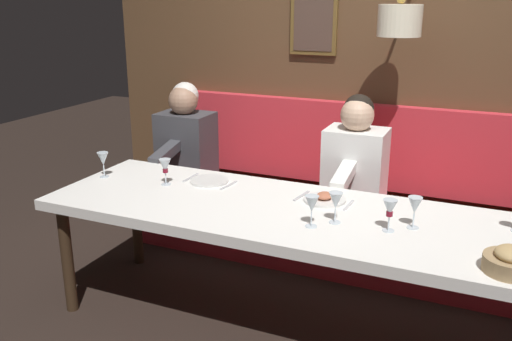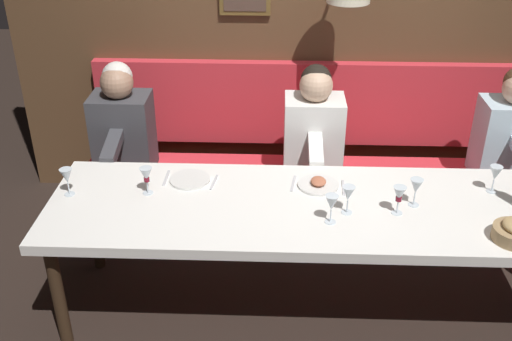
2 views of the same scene
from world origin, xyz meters
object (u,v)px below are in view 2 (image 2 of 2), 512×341
Objects in this scene: wine_glass_5 at (416,187)px; wine_glass_6 at (399,195)px; diner_near at (314,126)px; wine_glass_4 at (348,194)px; wine_glass_1 at (332,203)px; wine_glass_2 at (495,174)px; wine_glass_3 at (146,176)px; wine_glass_0 at (67,177)px; diner_middle at (122,123)px; diner_nearest at (510,129)px; dining_table at (315,213)px.

wine_glass_6 is at bearing 128.98° from wine_glass_5.
diner_near is 4.82× the size of wine_glass_4.
diner_near is 4.82× the size of wine_glass_1.
wine_glass_2 and wine_glass_4 have the same top height.
wine_glass_4 and wine_glass_6 have the same top height.
wine_glass_5 is at bearing -68.24° from wine_glass_1.
wine_glass_3 is 1.40m from wine_glass_6.
diner_middle is at bearing -7.64° from wine_glass_0.
wine_glass_1 and wine_glass_4 have the same top height.
diner_near is 1.27m from wine_glass_3.
wine_glass_3 and wine_glass_5 have the same top height.
wine_glass_1 is at bearing -98.79° from wine_glass_0.
wine_glass_3 is (-0.80, 2.29, 0.04)m from diner_nearest.
diner_middle is 0.87m from wine_glass_3.
wine_glass_5 is at bearing -76.31° from wine_glass_4.
diner_nearest is 4.82× the size of wine_glass_5.
dining_table is at bearing 21.86° from wine_glass_1.
wine_glass_5 is 0.14m from wine_glass_6.
wine_glass_3 is 1.00× the size of wine_glass_6.
diner_nearest and diner_near have the same top height.
wine_glass_2 is 1.00× the size of wine_glass_3.
wine_glass_2 is at bearing -70.86° from wine_glass_5.
wine_glass_0 and wine_glass_1 have the same top height.
diner_nearest is 1.00× the size of diner_near.
diner_middle is at bearing 61.02° from wine_glass_6.
wine_glass_3 reaches higher than dining_table.
diner_middle is 4.82× the size of wine_glass_2.
wine_glass_5 and wine_glass_6 have the same top height.
dining_table is at bearing 91.44° from wine_glass_5.
wine_glass_2 is at bearing -106.95° from diner_middle.
wine_glass_3 is (-0.80, 0.98, 0.04)m from diner_near.
diner_near reaches higher than wine_glass_5.
dining_table is 0.25m from wine_glass_4.
diner_nearest reaches higher than wine_glass_2.
diner_near is 1.65m from wine_glass_0.
wine_glass_1 and wine_glass_5 have the same top height.
wine_glass_0 is 0.45m from wine_glass_3.
dining_table is 18.24× the size of wine_glass_6.
wine_glass_0 is at bearing 172.36° from diner_middle.
wine_glass_6 is (-0.07, -0.44, 0.17)m from dining_table.
wine_glass_1 and wine_glass_6 have the same top height.
wine_glass_3 is (0.26, 1.02, -0.00)m from wine_glass_1.
diner_middle is 2.03m from wine_glass_5.
diner_near is (0.00, 1.31, 0.00)m from diner_nearest.
wine_glass_1 is 0.14m from wine_glass_4.
diner_nearest and diner_middle have the same top height.
wine_glass_0 is at bearing 86.12° from wine_glass_6.
wine_glass_1 reaches higher than dining_table.
dining_table is at bearing -92.14° from wine_glass_0.
diner_nearest is 1.65m from wine_glass_1.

